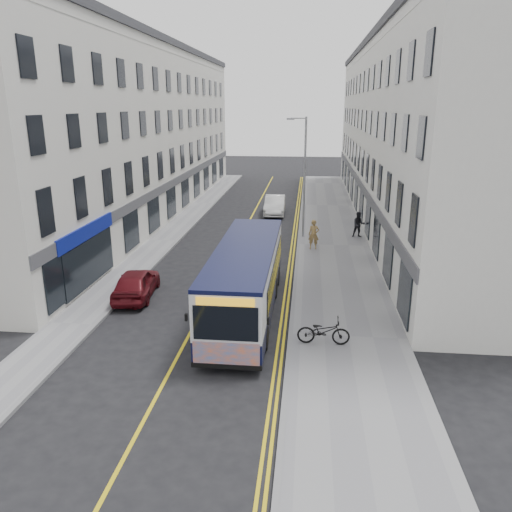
% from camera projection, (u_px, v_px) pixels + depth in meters
% --- Properties ---
extents(ground, '(140.00, 140.00, 0.00)m').
position_uv_depth(ground, '(197.00, 319.00, 21.18)').
color(ground, black).
rests_on(ground, ground).
extents(pavement_east, '(4.50, 64.00, 0.12)m').
position_uv_depth(pavement_east, '(334.00, 246.00, 31.95)').
color(pavement_east, gray).
rests_on(pavement_east, ground).
extents(pavement_west, '(2.00, 64.00, 0.12)m').
position_uv_depth(pavement_west, '(163.00, 241.00, 33.08)').
color(pavement_west, gray).
rests_on(pavement_west, ground).
extents(kerb_east, '(0.18, 64.00, 0.13)m').
position_uv_depth(kerb_east, '(299.00, 245.00, 32.17)').
color(kerb_east, slate).
rests_on(kerb_east, ground).
extents(kerb_west, '(0.18, 64.00, 0.13)m').
position_uv_depth(kerb_west, '(177.00, 241.00, 32.98)').
color(kerb_west, slate).
rests_on(kerb_west, ground).
extents(road_centre_line, '(0.12, 64.00, 0.01)m').
position_uv_depth(road_centre_line, '(237.00, 244.00, 32.59)').
color(road_centre_line, gold).
rests_on(road_centre_line, ground).
extents(road_dbl_yellow_inner, '(0.10, 64.00, 0.01)m').
position_uv_depth(road_dbl_yellow_inner, '(292.00, 245.00, 32.24)').
color(road_dbl_yellow_inner, gold).
rests_on(road_dbl_yellow_inner, ground).
extents(road_dbl_yellow_outer, '(0.10, 64.00, 0.01)m').
position_uv_depth(road_dbl_yellow_outer, '(295.00, 246.00, 32.22)').
color(road_dbl_yellow_outer, gold).
rests_on(road_dbl_yellow_outer, ground).
extents(terrace_east, '(6.00, 46.00, 13.00)m').
position_uv_depth(terrace_east, '(402.00, 135.00, 38.11)').
color(terrace_east, silver).
rests_on(terrace_east, ground).
extents(terrace_west, '(6.00, 46.00, 13.00)m').
position_uv_depth(terrace_west, '(142.00, 133.00, 40.17)').
color(terrace_west, silver).
rests_on(terrace_west, ground).
extents(streetlamp, '(1.32, 0.18, 8.00)m').
position_uv_depth(streetlamp, '(303.00, 174.00, 32.80)').
color(streetlamp, gray).
rests_on(streetlamp, ground).
extents(city_bus, '(2.46, 10.51, 3.05)m').
position_uv_depth(city_bus, '(246.00, 278.00, 21.19)').
color(city_bus, black).
rests_on(city_bus, ground).
extents(bicycle, '(1.96, 0.69, 1.03)m').
position_uv_depth(bicycle, '(323.00, 331.00, 18.58)').
color(bicycle, black).
rests_on(bicycle, pavement_east).
extents(pedestrian_near, '(0.67, 0.44, 1.83)m').
position_uv_depth(pedestrian_near, '(314.00, 234.00, 30.83)').
color(pedestrian_near, olive).
rests_on(pedestrian_near, pavement_east).
extents(pedestrian_far, '(0.91, 0.75, 1.73)m').
position_uv_depth(pedestrian_far, '(359.00, 225.00, 33.59)').
color(pedestrian_far, black).
rests_on(pedestrian_far, pavement_east).
extents(car_white, '(1.70, 4.64, 1.52)m').
position_uv_depth(car_white, '(275.00, 205.00, 41.25)').
color(car_white, silver).
rests_on(car_white, ground).
extents(car_maroon, '(2.00, 4.20, 1.38)m').
position_uv_depth(car_maroon, '(136.00, 283.00, 23.43)').
color(car_maroon, '#550E14').
rests_on(car_maroon, ground).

